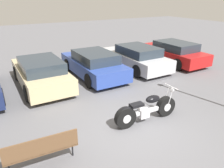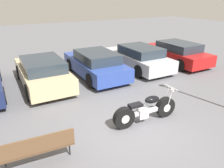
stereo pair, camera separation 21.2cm
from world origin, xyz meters
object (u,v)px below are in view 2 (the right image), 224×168
Objects in this scene: motorcycle at (145,110)px; parked_car_silver at (138,57)px; parked_car_champagne at (43,72)px; park_bench at (38,147)px; parked_car_red at (176,53)px; parked_car_blue at (95,64)px.

motorcycle is 5.73m from parked_car_silver.
parked_car_champagne is 5.37m from park_bench.
parked_car_red is at bearing 38.92° from motorcycle.
parked_car_blue is (0.47, 4.83, 0.22)m from motorcycle.
parked_car_champagne is 1.00× the size of parked_car_red.
park_bench is (-3.87, -5.25, -0.09)m from parked_car_blue.
parked_car_blue is at bearing 53.56° from park_bench.
parked_car_champagne reaches higher than park_bench.
motorcycle is 0.51× the size of parked_car_blue.
parked_car_champagne is 7.91m from parked_car_red.
parked_car_red is 2.63× the size of park_bench.
parked_car_champagne is at bearing -179.85° from parked_car_silver.
parked_car_champagne is 1.00× the size of parked_car_blue.
parked_car_red is at bearing -3.93° from parked_car_silver.
motorcycle is 0.51× the size of parked_car_red.
motorcycle is 1.34× the size of park_bench.
parked_car_red is at bearing -2.11° from parked_car_blue.
parked_car_silver is (3.10, 4.81, 0.22)m from motorcycle.
park_bench is at bearing -151.07° from parked_car_red.
parked_car_champagne is at bearing 178.79° from parked_car_red.
parked_car_champagne and parked_car_blue have the same top height.
motorcycle is at bearing -65.67° from parked_car_champagne.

